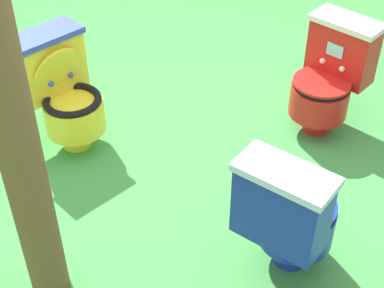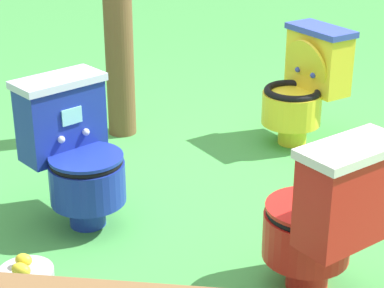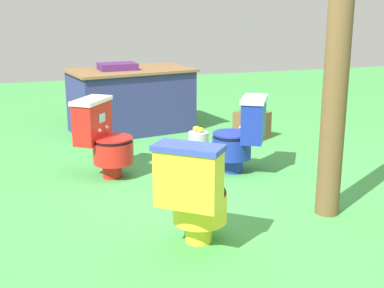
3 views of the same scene
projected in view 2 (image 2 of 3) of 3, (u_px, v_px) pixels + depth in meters
name	position (u px, v px, depth m)	size (l,w,h in m)	color
ground	(199.00, 188.00, 3.82)	(14.00, 14.00, 0.00)	#429947
toilet_blue	(76.00, 152.00, 3.36)	(0.63, 0.60, 0.73)	#192D9E
toilet_yellow	(304.00, 85.00, 4.28)	(0.62, 0.64, 0.73)	yellow
toilet_red	(325.00, 217.00, 2.77)	(0.63, 0.61, 0.73)	red
wooden_post	(117.00, 5.00, 4.22)	(0.18, 0.18, 1.69)	brown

